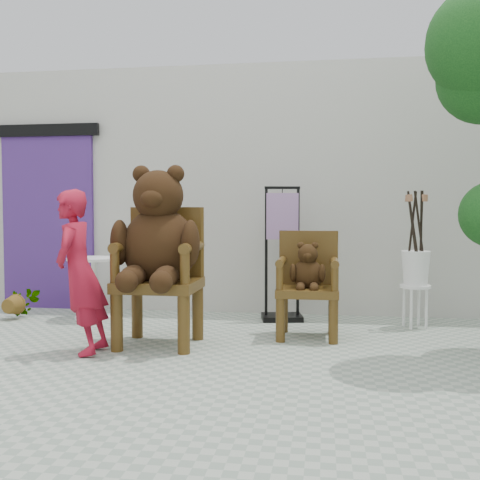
{
  "coord_description": "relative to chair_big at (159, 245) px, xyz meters",
  "views": [
    {
      "loc": [
        0.47,
        -4.11,
        1.24
      ],
      "look_at": [
        -0.36,
        1.4,
        0.95
      ],
      "focal_mm": 42.0,
      "sensor_mm": 36.0,
      "label": 1
    }
  ],
  "objects": [
    {
      "name": "chair_big",
      "position": [
        0.0,
        0.0,
        0.0
      ],
      "size": [
        0.82,
        0.87,
        1.66
      ],
      "color": "#3F2A0D",
      "rests_on": "ground"
    },
    {
      "name": "back_wall",
      "position": [
        1.03,
        2.24,
        0.57
      ],
      "size": [
        9.0,
        1.0,
        3.0
      ],
      "primitive_type": "cube",
      "color": "beige",
      "rests_on": "ground"
    },
    {
      "name": "stool_bucket",
      "position": [
        2.47,
        1.15,
        -0.28
      ],
      "size": [
        0.32,
        0.32,
        1.45
      ],
      "rotation": [
        0.0,
        0.0,
        0.31
      ],
      "color": "white",
      "rests_on": "ground"
    },
    {
      "name": "person",
      "position": [
        -0.58,
        -0.41,
        -0.22
      ],
      "size": [
        0.36,
        0.53,
        1.42
      ],
      "primitive_type": "imported",
      "rotation": [
        0.0,
        0.0,
        -1.52
      ],
      "color": "maroon",
      "rests_on": "ground"
    },
    {
      "name": "potted_plant",
      "position": [
        -1.98,
        1.02,
        -0.72
      ],
      "size": [
        0.38,
        0.34,
        0.4
      ],
      "primitive_type": "imported",
      "rotation": [
        0.0,
        0.0,
        -0.06
      ],
      "color": "black",
      "rests_on": "ground"
    },
    {
      "name": "chair_small",
      "position": [
        1.35,
        0.55,
        -0.33
      ],
      "size": [
        0.59,
        0.54,
        1.04
      ],
      "color": "#3F2A0D",
      "rests_on": "ground"
    },
    {
      "name": "doorway",
      "position": [
        -1.97,
        1.72,
        0.24
      ],
      "size": [
        1.4,
        0.11,
        2.33
      ],
      "color": "#472672",
      "rests_on": "ground"
    },
    {
      "name": "cafe_table",
      "position": [
        -1.11,
        1.12,
        -0.48
      ],
      "size": [
        0.6,
        0.6,
        0.7
      ],
      "rotation": [
        0.0,
        0.0,
        0.43
      ],
      "color": "white",
      "rests_on": "ground"
    },
    {
      "name": "display_stand",
      "position": [
        1.04,
        1.34,
        -0.34
      ],
      "size": [
        0.51,
        0.43,
        1.51
      ],
      "rotation": [
        0.0,
        0.0,
        0.18
      ],
      "color": "black",
      "rests_on": "ground"
    },
    {
      "name": "ground_plane",
      "position": [
        1.03,
        -0.86,
        -0.93
      ],
      "size": [
        60.0,
        60.0,
        0.0
      ],
      "primitive_type": "plane",
      "color": "#949C8C",
      "rests_on": "ground"
    }
  ]
}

